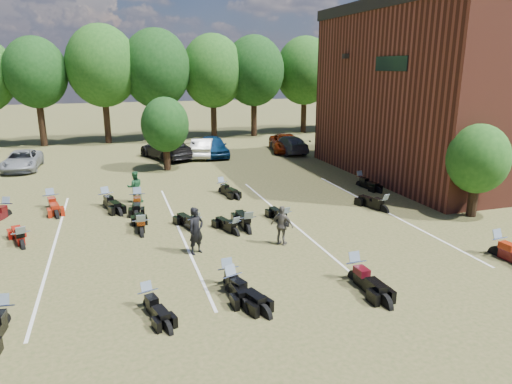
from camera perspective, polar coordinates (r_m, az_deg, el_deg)
name	(u,v)px	position (r m, az deg, el deg)	size (l,w,h in m)	color
ground	(269,249)	(17.82, 1.65, -7.18)	(160.00, 160.00, 0.00)	brown
car_2	(22,160)	(35.14, -27.19, 3.54)	(2.16, 4.68, 1.30)	gray
car_3	(166,148)	(35.76, -11.20, 5.36)	(2.20, 5.42, 1.57)	black
car_4	(213,146)	(36.21, -5.35, 5.72)	(1.88, 4.67, 1.59)	navy
car_5	(203,147)	(36.05, -6.64, 5.55)	(1.56, 4.48, 1.48)	#AAABA6
car_6	(286,143)	(38.31, 3.73, 6.14)	(2.31, 5.02, 1.39)	#621905
car_7	(289,144)	(37.63, 4.15, 5.96)	(1.94, 4.77, 1.39)	#3E3D42
person_black	(196,231)	(17.29, -7.50, -4.81)	(0.66, 0.43, 1.82)	black
person_green	(135,187)	(24.44, -14.89, 0.62)	(0.80, 0.63, 1.65)	#246135
person_grey	(282,225)	(18.03, 3.28, -4.20)	(0.94, 0.39, 1.61)	#514D45
motorcycle_1	(5,325)	(14.71, -28.88, -14.40)	(0.70, 2.21, 1.23)	black
motorcycle_2	(232,294)	(14.61, -2.97, -12.56)	(0.73, 2.28, 1.27)	black
motorcycle_3	(149,308)	(14.16, -13.27, -13.94)	(0.64, 2.01, 1.12)	black
motorcycle_4	(228,286)	(15.09, -3.49, -11.60)	(0.72, 2.26, 1.26)	black
motorcycle_5	(355,281)	(15.73, 12.24, -10.76)	(0.77, 2.42, 1.35)	black
motorcycle_6	(497,255)	(19.51, 27.87, -7.01)	(0.79, 2.48, 1.38)	#500B0C
motorcycle_7	(23,247)	(20.21, -27.14, -6.17)	(0.71, 2.22, 1.24)	#97110B
motorcycle_8	(142,235)	(19.84, -14.07, -5.26)	(0.74, 2.34, 1.30)	black
motorcycle_9	(196,232)	(19.79, -7.56, -4.97)	(0.70, 2.19, 1.22)	black
motorcycle_10	(248,232)	(19.58, -0.99, -5.05)	(0.76, 2.39, 1.33)	black
motorcycle_11	(285,225)	(20.51, 3.64, -4.12)	(0.67, 2.12, 1.18)	black
motorcycle_12	(235,235)	(19.32, -2.62, -5.36)	(0.65, 2.04, 1.14)	black
motorcycle_13	(383,212)	(23.15, 15.61, -2.38)	(0.72, 2.27, 1.27)	black
motorcycle_14	(7,216)	(24.65, -28.68, -2.67)	(0.73, 2.29, 1.28)	#42090D
motorcycle_15	(52,208)	(25.09, -24.15, -1.82)	(0.78, 2.44, 1.36)	maroon
motorcycle_16	(107,206)	(24.37, -18.15, -1.69)	(0.78, 2.46, 1.37)	black
motorcycle_17	(138,207)	(23.80, -14.51, -1.82)	(0.78, 2.46, 1.37)	black
motorcycle_19	(222,193)	(25.69, -4.27, -0.09)	(0.70, 2.19, 1.22)	black
motorcycle_20	(360,186)	(27.77, 12.86, 0.74)	(0.71, 2.22, 1.24)	black
tree_line	(157,73)	(44.75, -12.29, 14.39)	(56.00, 6.00, 9.79)	black
young_tree_near_building	(478,159)	(23.34, 26.01, 3.74)	(2.80, 2.80, 4.16)	black
young_tree_midfield	(165,125)	(31.44, -11.29, 8.26)	(3.20, 3.20, 4.70)	black
parking_lines	(180,232)	(19.90, -9.46, -4.92)	(20.10, 14.00, 0.01)	silver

